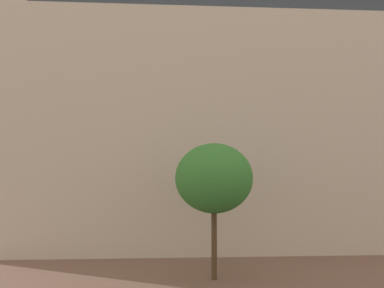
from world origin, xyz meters
name	(u,v)px	position (x,y,z in m)	size (l,w,h in m)	color
landmark_building	(219,111)	(3.21, 26.14, 9.60)	(29.78, 12.45, 33.88)	beige
tree_curb_far	(214,178)	(1.49, 15.00, 4.62)	(3.63, 3.63, 6.27)	#4C3823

